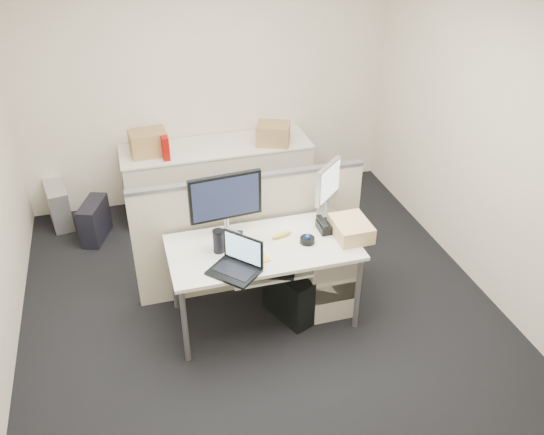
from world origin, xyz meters
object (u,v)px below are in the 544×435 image
object	(u,v)px
monitor_main	(226,208)
desk_phone	(331,226)
laptop	(233,259)
desk	(263,253)

from	to	relation	value
monitor_main	desk_phone	size ratio (longest dim) A/B	2.69
monitor_main	laptop	world-z (taller)	monitor_main
desk	laptop	distance (m)	0.45
laptop	monitor_main	bearing A→B (deg)	131.21
monitor_main	desk_phone	xyz separation A→B (m)	(0.85, -0.10, -0.25)
laptop	desk	bearing A→B (deg)	90.44
desk	laptop	xyz separation A→B (m)	(-0.30, -0.28, 0.20)
laptop	desk_phone	size ratio (longest dim) A/B	1.63
laptop	desk_phone	world-z (taller)	laptop
monitor_main	desk	bearing A→B (deg)	-40.72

